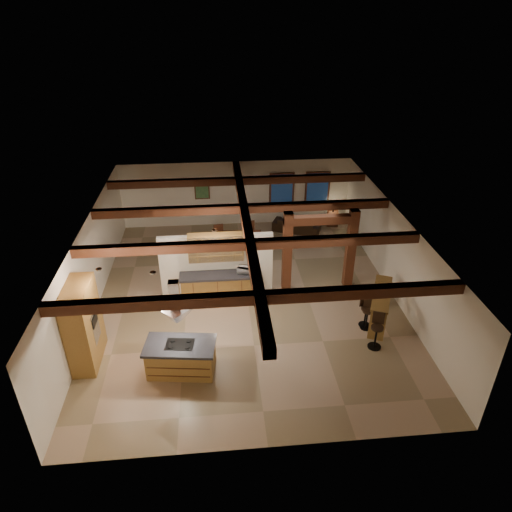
{
  "coord_description": "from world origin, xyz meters",
  "views": [
    {
      "loc": [
        -0.93,
        -12.85,
        8.9
      ],
      "look_at": [
        0.34,
        0.5,
        1.35
      ],
      "focal_mm": 32.0,
      "sensor_mm": 36.0,
      "label": 1
    }
  ],
  "objects": [
    {
      "name": "kitchen_island",
      "position": [
        -2.06,
        -3.32,
        0.47
      ],
      "size": [
        2.0,
        1.24,
        0.94
      ],
      "color": "olive",
      "rests_on": "ground"
    },
    {
      "name": "dining_table",
      "position": [
        -0.16,
        3.28,
        0.35
      ],
      "size": [
        2.04,
        1.22,
        0.7
      ],
      "primitive_type": "imported",
      "rotation": [
        0.0,
        0.0,
        -0.06
      ],
      "color": "#422010",
      "rests_on": "ground"
    },
    {
      "name": "table_lamp",
      "position": [
        4.27,
        5.47,
        0.88
      ],
      "size": [
        0.31,
        0.31,
        0.37
      ],
      "color": "black",
      "rests_on": "side_table"
    },
    {
      "name": "microwave",
      "position": [
        -0.1,
        0.11,
        1.06
      ],
      "size": [
        0.49,
        0.42,
        0.23
      ],
      "primitive_type": "imported",
      "rotation": [
        0.0,
        0.0,
        2.78
      ],
      "color": "#ACACB0",
      "rests_on": "back_counter"
    },
    {
      "name": "room_walls",
      "position": [
        0.0,
        0.0,
        1.78
      ],
      "size": [
        12.0,
        12.0,
        12.0
      ],
      "color": "white",
      "rests_on": "ground"
    },
    {
      "name": "framed_art",
      "position": [
        -1.5,
        5.94,
        1.7
      ],
      "size": [
        0.65,
        0.05,
        0.85
      ],
      "color": "#442511",
      "rests_on": "room_walls"
    },
    {
      "name": "partition_wall",
      "position": [
        -1.0,
        0.5,
        1.1
      ],
      "size": [
        3.8,
        0.18,
        2.2
      ],
      "primitive_type": "cube",
      "color": "white",
      "rests_on": "ground"
    },
    {
      "name": "bar_stool_a",
      "position": [
        3.52,
        -2.84,
        0.58
      ],
      "size": [
        0.42,
        0.44,
        1.14
      ],
      "color": "black",
      "rests_on": "ground"
    },
    {
      "name": "recessed_cans",
      "position": [
        -2.53,
        -1.93,
        2.87
      ],
      "size": [
        3.16,
        2.46,
        0.03
      ],
      "color": "silver",
      "rests_on": "room_walls"
    },
    {
      "name": "pantry_cabinet",
      "position": [
        -4.67,
        -2.6,
        1.2
      ],
      "size": [
        0.67,
        1.6,
        2.4
      ],
      "color": "olive",
      "rests_on": "ground"
    },
    {
      "name": "back_windows",
      "position": [
        2.8,
        5.93,
        1.5
      ],
      "size": [
        2.7,
        0.07,
        1.7
      ],
      "color": "#442511",
      "rests_on": "room_walls"
    },
    {
      "name": "bar_stool_c",
      "position": [
        3.54,
        -1.94,
        0.52
      ],
      "size": [
        0.38,
        0.39,
        1.02
      ],
      "color": "black",
      "rests_on": "ground"
    },
    {
      "name": "bar_stool_b",
      "position": [
        3.51,
        -1.8,
        0.51
      ],
      "size": [
        0.38,
        0.39,
        1.01
      ],
      "color": "black",
      "rests_on": "ground"
    },
    {
      "name": "bar_counter",
      "position": [
        4.02,
        -1.66,
        0.73
      ],
      "size": [
        1.29,
        2.1,
        1.08
      ],
      "color": "olive",
      "rests_on": "ground"
    },
    {
      "name": "range_hood",
      "position": [
        -2.06,
        -3.32,
        1.78
      ],
      "size": [
        1.1,
        1.1,
        1.4
      ],
      "color": "silver",
      "rests_on": "room_walls"
    },
    {
      "name": "dining_chairs",
      "position": [
        -0.16,
        3.28,
        0.56
      ],
      "size": [
        1.93,
        1.93,
        1.11
      ],
      "color": "#442511",
      "rests_on": "ground"
    },
    {
      "name": "back_counter",
      "position": [
        -1.0,
        0.11,
        0.48
      ],
      "size": [
        2.5,
        0.66,
        0.94
      ],
      "color": "olive",
      "rests_on": "ground"
    },
    {
      "name": "ground",
      "position": [
        0.0,
        0.0,
        0.0
      ],
      "size": [
        12.0,
        12.0,
        0.0
      ],
      "primitive_type": "plane",
      "color": "tan",
      "rests_on": "ground"
    },
    {
      "name": "side_table",
      "position": [
        4.27,
        5.47,
        0.31
      ],
      "size": [
        0.58,
        0.58,
        0.62
      ],
      "primitive_type": "cube",
      "rotation": [
        0.0,
        0.0,
        -0.17
      ],
      "color": "#442511",
      "rests_on": "ground"
    },
    {
      "name": "ceiling_beams",
      "position": [
        0.0,
        0.0,
        2.76
      ],
      "size": [
        10.0,
        12.0,
        0.28
      ],
      "color": "#442511",
      "rests_on": "room_walls"
    },
    {
      "name": "upper_display_cabinet",
      "position": [
        -1.0,
        0.31,
        1.85
      ],
      "size": [
        1.8,
        0.36,
        0.95
      ],
      "color": "olive",
      "rests_on": "partition_wall"
    },
    {
      "name": "sofa",
      "position": [
        2.56,
        4.97,
        0.3
      ],
      "size": [
        2.19,
        1.55,
        0.6
      ],
      "primitive_type": "imported",
      "rotation": [
        0.0,
        0.0,
        2.73
      ],
      "color": "black",
      "rests_on": "ground"
    },
    {
      "name": "timber_posts",
      "position": [
        2.5,
        0.5,
        1.76
      ],
      "size": [
        2.5,
        0.3,
        2.9
      ],
      "color": "#442511",
      "rests_on": "ground"
    }
  ]
}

